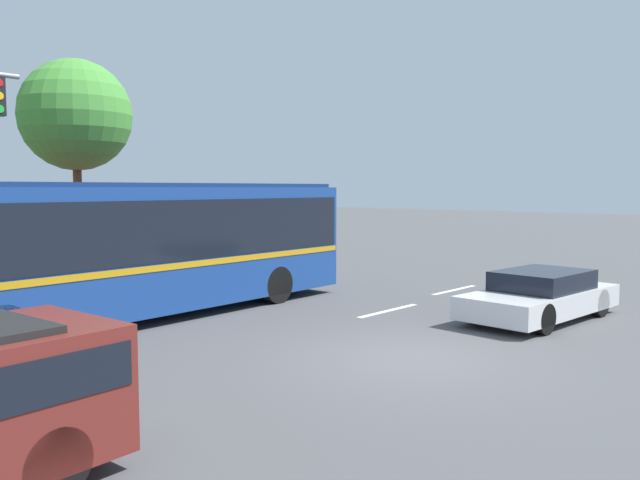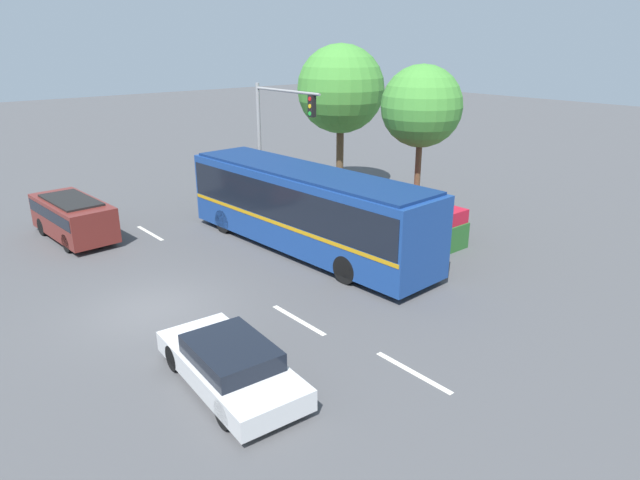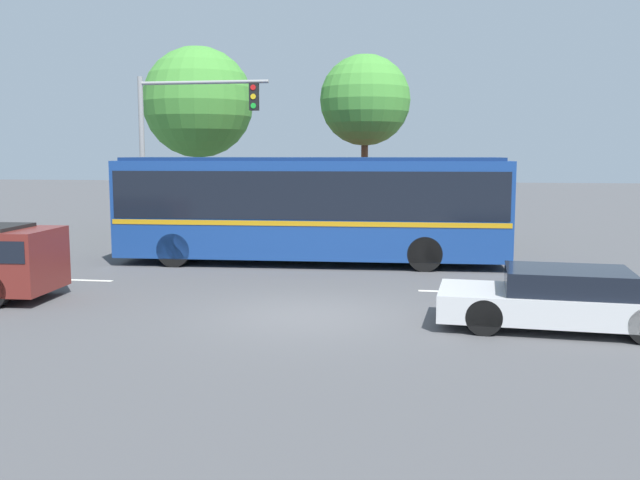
% 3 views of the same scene
% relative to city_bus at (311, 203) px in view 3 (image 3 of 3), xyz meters
% --- Properties ---
extents(ground_plane, '(140.00, 140.00, 0.00)m').
position_rel_city_bus_xyz_m(ground_plane, '(1.09, -6.92, -1.83)').
color(ground_plane, '#4C4C4F').
extents(city_bus, '(11.77, 3.15, 3.21)m').
position_rel_city_bus_xyz_m(city_bus, '(0.00, 0.00, 0.00)').
color(city_bus, navy).
rests_on(city_bus, ground).
extents(sedan_foreground, '(4.67, 2.22, 1.15)m').
position_rel_city_bus_xyz_m(sedan_foreground, '(6.06, -7.19, -1.26)').
color(sedan_foreground, silver).
rests_on(sedan_foreground, ground).
extents(traffic_light_pole, '(4.60, 0.24, 5.94)m').
position_rel_city_bus_xyz_m(traffic_light_pole, '(-5.10, 2.28, 2.13)').
color(traffic_light_pole, gray).
rests_on(traffic_light_pole, ground).
extents(flowering_hedge, '(6.88, 1.27, 1.58)m').
position_rel_city_bus_xyz_m(flowering_hedge, '(0.61, 4.45, -1.05)').
color(flowering_hedge, '#286028').
rests_on(flowering_hedge, ground).
extents(street_tree_left, '(4.53, 4.53, 7.69)m').
position_rel_city_bus_xyz_m(street_tree_left, '(-5.96, 7.22, 3.58)').
color(street_tree_left, brown).
rests_on(street_tree_left, ground).
extents(street_tree_centre, '(3.33, 3.33, 6.95)m').
position_rel_city_bus_xyz_m(street_tree_centre, '(1.12, 5.24, 3.43)').
color(street_tree_centre, brown).
rests_on(street_tree_centre, ground).
extents(lane_stripe_near, '(2.40, 0.16, 0.01)m').
position_rel_city_bus_xyz_m(lane_stripe_near, '(-5.84, -3.86, -1.82)').
color(lane_stripe_near, silver).
rests_on(lane_stripe_near, ground).
extents(lane_stripe_mid, '(2.40, 0.16, 0.01)m').
position_rel_city_bus_xyz_m(lane_stripe_mid, '(4.51, -3.92, -1.82)').
color(lane_stripe_mid, silver).
rests_on(lane_stripe_mid, ground).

